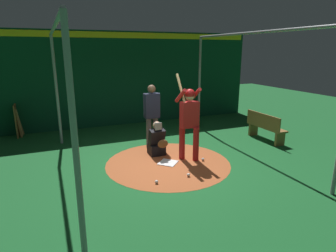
{
  "coord_description": "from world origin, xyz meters",
  "views": [
    {
      "loc": [
        6.04,
        -2.56,
        2.71
      ],
      "look_at": [
        0.0,
        0.0,
        0.95
      ],
      "focal_mm": 30.44,
      "sensor_mm": 36.0,
      "label": 1
    }
  ],
  "objects": [
    {
      "name": "ground_plane",
      "position": [
        0.0,
        0.0,
        0.0
      ],
      "size": [
        26.33,
        26.33,
        0.0
      ],
      "primitive_type": "plane",
      "color": "#195B28"
    },
    {
      "name": "dirt_circle",
      "position": [
        0.0,
        0.0,
        0.0
      ],
      "size": [
        3.06,
        3.06,
        0.01
      ],
      "primitive_type": "cylinder",
      "color": "#AD562D",
      "rests_on": "ground"
    },
    {
      "name": "home_plate",
      "position": [
        0.0,
        0.0,
        0.01
      ],
      "size": [
        0.59,
        0.59,
        0.01
      ],
      "primitive_type": "cube",
      "rotation": [
        0.0,
        0.0,
        0.79
      ],
      "color": "white",
      "rests_on": "dirt_circle"
    },
    {
      "name": "batter",
      "position": [
        -0.02,
        0.57,
        1.11
      ],
      "size": [
        0.68,
        0.49,
        2.14
      ],
      "color": "maroon",
      "rests_on": "ground"
    },
    {
      "name": "catcher",
      "position": [
        -0.65,
        -0.04,
        0.36
      ],
      "size": [
        0.58,
        0.4,
        0.92
      ],
      "color": "black",
      "rests_on": "ground"
    },
    {
      "name": "umpire",
      "position": [
        -1.29,
        0.05,
        1.01
      ],
      "size": [
        0.22,
        0.49,
        1.79
      ],
      "color": "#4C4C51",
      "rests_on": "ground"
    },
    {
      "name": "back_wall",
      "position": [
        -4.27,
        0.0,
        1.69
      ],
      "size": [
        0.22,
        10.33,
        3.36
      ],
      "color": "#0C3D26",
      "rests_on": "ground"
    },
    {
      "name": "cage_frame",
      "position": [
        0.0,
        0.0,
        2.18
      ],
      "size": [
        5.45,
        4.74,
        3.16
      ],
      "color": "gray",
      "rests_on": "ground"
    },
    {
      "name": "bat_rack",
      "position": [
        -4.03,
        -3.56,
        0.49
      ],
      "size": [
        0.7,
        0.21,
        1.05
      ],
      "color": "olive",
      "rests_on": "ground"
    },
    {
      "name": "bench",
      "position": [
        -0.54,
        3.46,
        0.43
      ],
      "size": [
        1.42,
        0.36,
        0.85
      ],
      "color": "olive",
      "rests_on": "ground"
    },
    {
      "name": "baseball_0",
      "position": [
        0.21,
        0.87,
        0.04
      ],
      "size": [
        0.07,
        0.07,
        0.07
      ],
      "primitive_type": "sphere",
      "color": "white",
      "rests_on": "dirt_circle"
    },
    {
      "name": "baseball_1",
      "position": [
        0.9,
        0.11,
        0.04
      ],
      "size": [
        0.07,
        0.07,
        0.07
      ],
      "primitive_type": "sphere",
      "color": "white",
      "rests_on": "dirt_circle"
    },
    {
      "name": "baseball_2",
      "position": [
        0.94,
        -0.66,
        0.04
      ],
      "size": [
        0.07,
        0.07,
        0.07
      ],
      "primitive_type": "sphere",
      "color": "white",
      "rests_on": "dirt_circle"
    }
  ]
}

